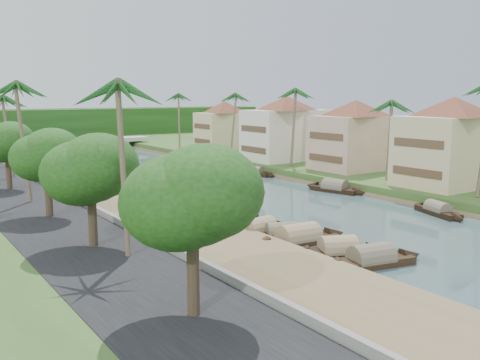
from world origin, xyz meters
TOP-DOWN VIEW (x-y plane):
  - ground at (0.00, 0.00)m, footprint 220.00×220.00m
  - left_bank at (-16.00, 20.00)m, footprint 10.00×180.00m
  - right_bank at (19.00, 20.00)m, footprint 16.00×180.00m
  - road at (-24.50, 20.00)m, footprint 8.00×180.00m
  - retaining_wall at (-20.20, 20.00)m, footprint 0.40×180.00m
  - far_right_fill at (56.00, 20.00)m, footprint 60.00×220.00m
  - treeline at (0.00, 100.00)m, footprint 120.00×14.00m
  - bridge at (0.00, 72.00)m, footprint 28.00×4.00m
  - building_near at (18.99, -2.00)m, footprint 14.85×14.85m
  - building_mid at (19.99, 14.00)m, footprint 14.11×14.11m
  - building_far at (18.99, 28.00)m, footprint 15.59×15.59m
  - building_distant at (19.99, 48.00)m, footprint 12.62×12.62m
  - sampan_0 at (-8.37, -14.91)m, footprint 8.81×3.40m
  - sampan_1 at (-8.72, -12.08)m, footprint 7.67×4.68m
  - sampan_2 at (-8.92, -7.94)m, footprint 9.49×2.65m
  - sampan_3 at (-9.11, -6.01)m, footprint 7.05×4.09m
  - sampan_4 at (-9.98, -4.12)m, footprint 7.90×2.47m
  - sampan_5 at (-9.17, 0.80)m, footprint 6.35×2.05m
  - sampan_6 at (-8.84, 7.51)m, footprint 7.28×3.08m
  - sampan_7 at (-9.17, 10.69)m, footprint 6.72×3.75m
  - sampan_8 at (-8.46, 15.50)m, footprint 8.36×3.05m
  - sampan_9 at (-7.73, 16.76)m, footprint 8.11×2.18m
  - sampan_10 at (-8.90, 16.89)m, footprint 8.22×5.36m
  - sampan_11 at (-9.27, 19.95)m, footprint 8.09×3.58m
  - sampan_12 at (-8.95, 29.06)m, footprint 9.51×2.22m
  - sampan_13 at (-8.77, 30.83)m, footprint 7.03×3.37m
  - sampan_14 at (9.09, -7.67)m, footprint 3.64×7.72m
  - sampan_15 at (9.69, 7.13)m, footprint 3.75×8.67m
  - sampan_16 at (9.47, 23.37)m, footprint 3.14×7.53m
  - canoe_1 at (-8.79, -2.90)m, footprint 5.25×1.93m
  - canoe_2 at (-7.42, 19.43)m, footprint 5.89×2.26m
  - palm_1 at (16.00, 4.58)m, footprint 3.20×3.20m
  - palm_2 at (15.00, 21.67)m, footprint 3.20×3.20m
  - palm_3 at (16.00, 39.38)m, footprint 3.20×3.20m
  - palm_4 at (-23.00, -7.59)m, footprint 3.20×3.20m
  - palm_5 at (-24.00, 14.20)m, footprint 3.20×3.20m
  - palm_6 at (-22.00, 31.72)m, footprint 3.20×3.20m
  - palm_7 at (14.00, 55.25)m, footprint 3.20×3.20m
  - tree_0 at (-24.00, -18.03)m, footprint 5.40×5.40m
  - tree_1 at (-24.00, -4.14)m, footprint 5.37×5.37m
  - tree_2 at (-24.00, 6.90)m, footprint 4.92×4.92m
  - tree_3 at (-24.00, 23.08)m, footprint 4.87×4.87m
  - tree_6 at (24.00, 31.75)m, footprint 4.98×4.98m
  - person_near at (-14.08, -3.26)m, footprint 0.68×0.57m
  - person_far at (-16.90, 15.04)m, footprint 0.92×0.84m

SIDE VIEW (x-z plane):
  - ground at x=0.00m, z-range 0.00..0.00m
  - canoe_1 at x=-8.79m, z-range -0.32..0.52m
  - canoe_2 at x=-7.42m, z-range -0.33..0.53m
  - left_bank at x=-16.00m, z-range 0.00..0.80m
  - sampan_7 at x=-9.17m, z-range -0.52..1.32m
  - sampan_16 at x=9.47m, z-range -0.53..1.34m
  - sampan_14 at x=9.09m, z-range -0.54..1.36m
  - sampan_13 at x=-8.77m, z-range -0.56..1.38m
  - sampan_3 at x=-9.11m, z-range -0.56..1.38m
  - sampan_9 at x=-7.73m, z-range -0.61..1.44m
  - sampan_5 at x=-9.17m, z-range -0.60..1.43m
  - sampan_6 at x=-8.84m, z-range -0.65..1.48m
  - sampan_4 at x=-9.98m, z-range -0.69..1.52m
  - sampan_12 at x=-8.95m, z-range -0.70..1.53m
  - sampan_0 at x=-8.37m, z-range -0.72..1.55m
  - sampan_15 at x=9.69m, z-range -0.72..1.55m
  - sampan_11 at x=-9.27m, z-range -0.72..1.55m
  - sampan_1 at x=-8.72m, z-range -0.71..1.55m
  - sampan_10 at x=-8.90m, z-range -0.73..1.56m
  - sampan_2 at x=-8.92m, z-range -0.80..1.64m
  - sampan_8 at x=-8.46m, z-range -0.82..1.67m
  - far_right_fill at x=56.00m, z-range 0.00..1.15m
  - right_bank at x=19.00m, z-range 0.00..1.20m
  - road at x=-24.50m, z-range 0.00..1.40m
  - retaining_wall at x=-20.20m, z-range 0.80..1.90m
  - person_far at x=-16.90m, z-range 0.80..2.31m
  - person_near at x=-14.08m, z-range 0.80..2.37m
  - bridge at x=0.00m, z-range 0.52..2.92m
  - treeline at x=0.00m, z-range 0.00..8.00m
  - building_distant at x=19.99m, z-range 1.28..10.48m
  - building_mid at x=19.99m, z-range 1.28..10.98m
  - tree_6 at x=24.00m, z-range 2.62..9.70m
  - building_near at x=18.99m, z-range 1.28..11.48m
  - building_far at x=18.99m, z-range 1.28..11.48m
  - tree_3 at x=-24.00m, z-range 2.88..10.02m
  - tree_2 at x=-24.00m, z-range 2.92..10.18m
  - tree_1 at x=-24.00m, z-range 2.86..10.35m
  - tree_0 at x=-24.00m, z-range 3.01..10.84m
  - palm_1 at x=16.00m, z-range 4.96..16.02m
  - palm_6 at x=-22.00m, z-range 5.35..16.81m
  - palm_7 at x=14.00m, z-range 5.38..17.36m
  - palm_3 at x=16.00m, z-range 5.40..17.38m
  - palm_2 at x=15.00m, z-range 5.69..18.34m
  - palm_4 at x=-23.00m, z-range 5.80..18.26m
  - palm_5 at x=-24.00m, z-range 5.95..18.72m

